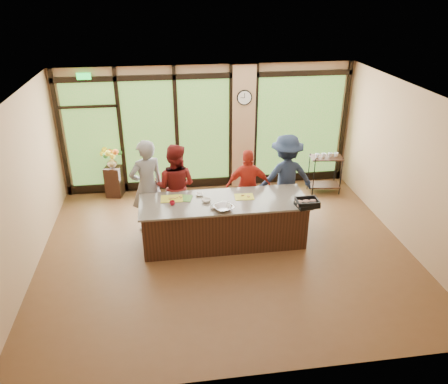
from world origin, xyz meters
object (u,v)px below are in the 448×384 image
object	(u,v)px
roasting_pan	(307,205)
flower_stand	(114,181)
island_base	(224,222)
cook_right	(286,177)
bar_cart	(325,169)
cook_left	(147,187)

from	to	relation	value
roasting_pan	flower_stand	distance (m)	4.82
flower_stand	roasting_pan	bearing A→B (deg)	-24.25
island_base	cook_right	xyz separation A→B (m)	(1.45, 0.86, 0.50)
roasting_pan	bar_cart	world-z (taller)	bar_cart
island_base	cook_right	size ratio (longest dim) A/B	1.65
island_base	flower_stand	size ratio (longest dim) A/B	4.21
cook_left	cook_right	world-z (taller)	cook_left
roasting_pan	bar_cart	bearing A→B (deg)	53.53
flower_stand	bar_cart	distance (m)	5.08
cook_right	bar_cart	size ratio (longest dim) A/B	1.85
cook_right	bar_cart	bearing A→B (deg)	-144.59
flower_stand	bar_cart	xyz separation A→B (m)	(5.05, -0.53, 0.24)
island_base	flower_stand	xyz separation A→B (m)	(-2.30, 2.45, -0.07)
cook_right	roasting_pan	bearing A→B (deg)	88.30
cook_right	bar_cart	world-z (taller)	cook_right
cook_left	cook_right	bearing A→B (deg)	158.19
cook_left	bar_cart	distance (m)	4.38
cook_right	flower_stand	xyz separation A→B (m)	(-3.75, 1.59, -0.57)
cook_right	roasting_pan	distance (m)	1.30
roasting_pan	flower_stand	bearing A→B (deg)	134.02
cook_right	bar_cart	xyz separation A→B (m)	(1.29, 1.06, -0.33)
island_base	bar_cart	world-z (taller)	bar_cart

